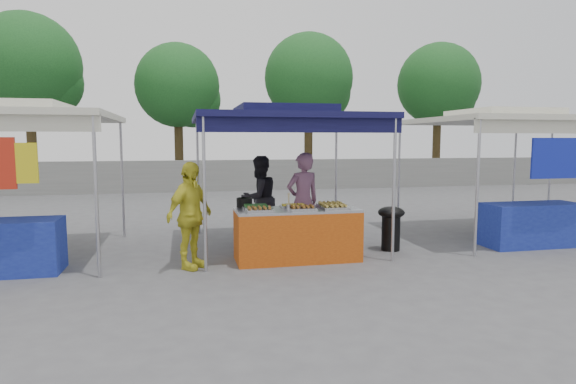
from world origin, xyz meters
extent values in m
plane|color=#515153|center=(0.00, 0.00, 0.00)|extent=(80.00, 80.00, 0.00)
cube|color=slate|center=(0.00, 11.00, 0.60)|extent=(40.00, 0.25, 1.20)
cylinder|color=#AAA9B0|center=(-1.50, -0.50, 1.15)|extent=(0.05, 0.05, 2.30)
cylinder|color=#AAA9B0|center=(1.50, -0.50, 1.15)|extent=(0.05, 0.05, 2.30)
cylinder|color=#AAA9B0|center=(-1.50, 2.50, 1.15)|extent=(0.05, 0.05, 2.30)
cylinder|color=#AAA9B0|center=(1.50, 2.50, 1.15)|extent=(0.05, 0.05, 2.30)
cube|color=#0F0E3A|center=(0.00, 1.00, 2.35)|extent=(3.20, 3.20, 0.10)
cube|color=#0F0E3A|center=(0.00, 1.00, 2.48)|extent=(1.65, 1.65, 0.18)
cube|color=#0F0E3A|center=(0.00, -0.50, 2.20)|extent=(3.20, 0.04, 0.25)
cylinder|color=#AAA9B0|center=(-3.00, -0.50, 1.15)|extent=(0.05, 0.05, 2.30)
cylinder|color=#AAA9B0|center=(-3.00, 2.50, 1.15)|extent=(0.05, 0.05, 2.30)
cube|color=beige|center=(-4.50, 1.00, 2.35)|extent=(3.20, 3.20, 0.10)
cube|color=beige|center=(-4.50, 1.00, 2.48)|extent=(1.65, 1.65, 0.18)
cube|color=gold|center=(-3.95, -0.52, 1.65)|extent=(0.45, 0.04, 0.55)
cylinder|color=#AAA9B0|center=(3.00, -0.50, 1.15)|extent=(0.05, 0.05, 2.30)
cylinder|color=#AAA9B0|center=(3.00, 2.50, 1.15)|extent=(0.05, 0.05, 2.30)
cylinder|color=#AAA9B0|center=(6.00, 2.50, 1.15)|extent=(0.05, 0.05, 2.30)
cube|color=beige|center=(4.50, 1.00, 2.35)|extent=(3.20, 3.20, 0.10)
cube|color=beige|center=(4.50, 1.00, 2.48)|extent=(1.65, 1.65, 0.18)
cube|color=beige|center=(4.50, -0.50, 2.20)|extent=(3.20, 0.04, 0.25)
cube|color=navy|center=(4.50, 0.00, 0.40)|extent=(1.80, 0.70, 0.80)
cube|color=#121F9E|center=(4.50, -0.52, 1.65)|extent=(1.00, 0.04, 0.70)
cylinder|color=#AAA9B0|center=(7.00, 2.50, 1.15)|extent=(0.05, 0.05, 2.30)
cylinder|color=#3A2D16|center=(-7.51, 12.79, 2.16)|extent=(0.36, 0.36, 4.32)
sphere|color=#1C541F|center=(-7.51, 12.79, 4.82)|extent=(3.95, 3.95, 3.95)
sphere|color=#1C541F|center=(-6.91, 12.99, 4.20)|extent=(2.72, 2.72, 2.72)
cylinder|color=#3A2D16|center=(-1.95, 13.16, 1.90)|extent=(0.36, 0.36, 3.79)
sphere|color=#1C541F|center=(-1.95, 13.16, 4.22)|extent=(3.47, 3.47, 3.47)
sphere|color=#1C541F|center=(-1.35, 13.36, 3.68)|extent=(2.38, 2.38, 2.38)
cylinder|color=#3A2D16|center=(3.55, 12.70, 2.08)|extent=(0.36, 0.36, 4.15)
sphere|color=#1C541F|center=(3.55, 12.70, 4.63)|extent=(3.80, 3.80, 3.80)
sphere|color=#1C541F|center=(4.15, 12.90, 4.03)|extent=(2.61, 2.61, 2.61)
cylinder|color=#3A2D16|center=(9.72, 12.78, 2.03)|extent=(0.36, 0.36, 4.06)
sphere|color=#1C541F|center=(9.72, 12.78, 4.52)|extent=(3.71, 3.71, 3.71)
sphere|color=#1C541F|center=(10.32, 12.98, 3.94)|extent=(2.55, 2.55, 2.55)
cube|color=#AF450F|center=(0.00, -0.10, 0.40)|extent=(2.00, 0.80, 0.81)
cube|color=#AAA9B0|center=(0.00, -0.10, 0.83)|extent=(2.00, 0.80, 0.04)
cube|color=#B5B4B9|center=(-0.66, -0.34, 0.88)|extent=(0.42, 0.30, 0.05)
cube|color=brown|center=(-0.66, -0.34, 0.91)|extent=(0.35, 0.25, 0.02)
cube|color=#B5B4B9|center=(0.03, -0.34, 0.88)|extent=(0.42, 0.30, 0.05)
cube|color=brown|center=(0.03, -0.34, 0.91)|extent=(0.35, 0.25, 0.02)
cube|color=#B5B4B9|center=(0.57, -0.33, 0.88)|extent=(0.42, 0.30, 0.05)
cube|color=olive|center=(0.57, -0.33, 0.91)|extent=(0.35, 0.25, 0.02)
cube|color=#B5B4B9|center=(-0.67, 0.00, 0.88)|extent=(0.42, 0.30, 0.05)
cube|color=#1C4F1B|center=(-0.67, 0.00, 0.91)|extent=(0.35, 0.25, 0.02)
cube|color=#B5B4B9|center=(-0.04, 0.00, 0.88)|extent=(0.42, 0.30, 0.05)
cube|color=gold|center=(-0.04, 0.00, 0.91)|extent=(0.35, 0.25, 0.02)
cube|color=#B5B4B9|center=(0.59, -0.01, 0.88)|extent=(0.42, 0.30, 0.05)
cube|color=olive|center=(0.59, -0.01, 0.91)|extent=(0.35, 0.25, 0.02)
cylinder|color=black|center=(-0.81, 0.28, 0.93)|extent=(0.26, 0.26, 0.15)
cylinder|color=#AAA9B0|center=(-0.18, -0.27, 0.90)|extent=(0.07, 0.07, 0.09)
cylinder|color=black|center=(1.80, 0.23, 0.32)|extent=(0.33, 0.33, 0.63)
ellipsoid|color=black|center=(1.80, 0.23, 0.69)|extent=(0.47, 0.47, 0.21)
cube|color=navy|center=(-0.27, 0.65, 0.13)|extent=(0.45, 0.31, 0.27)
cube|color=navy|center=(0.44, 0.69, 0.13)|extent=(0.44, 0.31, 0.27)
cube|color=navy|center=(0.44, 0.69, 0.39)|extent=(0.42, 0.29, 0.25)
imported|color=#7C4F6C|center=(0.28, 0.62, 0.87)|extent=(0.72, 0.57, 1.74)
imported|color=black|center=(-0.35, 1.60, 0.83)|extent=(1.01, 0.94, 1.66)
imported|color=gold|center=(-1.71, -0.26, 0.82)|extent=(0.93, 0.99, 1.64)
camera|label=1|loc=(-1.80, -7.63, 1.96)|focal=30.00mm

